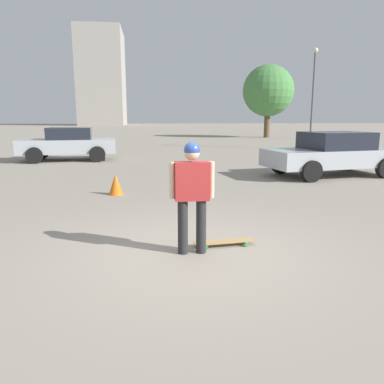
{
  "coord_description": "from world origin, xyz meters",
  "views": [
    {
      "loc": [
        0.55,
        5.01,
        1.89
      ],
      "look_at": [
        0.0,
        0.0,
        0.88
      ],
      "focal_mm": 35.0,
      "sensor_mm": 36.0,
      "label": 1
    }
  ],
  "objects_px": {
    "skateboard": "(224,242)",
    "traffic_cone": "(116,184)",
    "person": "(192,189)",
    "car_parked_far": "(68,143)",
    "car_parked_near": "(333,153)"
  },
  "relations": [
    {
      "from": "person",
      "to": "car_parked_near",
      "type": "distance_m",
      "value": 8.49
    },
    {
      "from": "car_parked_near",
      "to": "car_parked_far",
      "type": "relative_size",
      "value": 1.08
    },
    {
      "from": "car_parked_near",
      "to": "traffic_cone",
      "type": "bearing_deg",
      "value": 8.94
    },
    {
      "from": "traffic_cone",
      "to": "car_parked_far",
      "type": "bearing_deg",
      "value": -70.81
    },
    {
      "from": "skateboard",
      "to": "traffic_cone",
      "type": "bearing_deg",
      "value": -71.31
    },
    {
      "from": "car_parked_near",
      "to": "traffic_cone",
      "type": "distance_m",
      "value": 7.18
    },
    {
      "from": "car_parked_near",
      "to": "car_parked_far",
      "type": "xyz_separation_m",
      "value": [
        9.5,
        -5.49,
        0.02
      ]
    },
    {
      "from": "person",
      "to": "traffic_cone",
      "type": "height_order",
      "value": "person"
    },
    {
      "from": "car_parked_near",
      "to": "skateboard",
      "type": "bearing_deg",
      "value": 42.61
    },
    {
      "from": "skateboard",
      "to": "car_parked_near",
      "type": "bearing_deg",
      "value": -134.38
    },
    {
      "from": "person",
      "to": "skateboard",
      "type": "bearing_deg",
      "value": 24.32
    },
    {
      "from": "skateboard",
      "to": "traffic_cone",
      "type": "distance_m",
      "value": 4.46
    },
    {
      "from": "person",
      "to": "car_parked_far",
      "type": "height_order",
      "value": "person"
    },
    {
      "from": "person",
      "to": "skateboard",
      "type": "distance_m",
      "value": 1.02
    },
    {
      "from": "car_parked_far",
      "to": "traffic_cone",
      "type": "bearing_deg",
      "value": 102.88
    }
  ]
}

